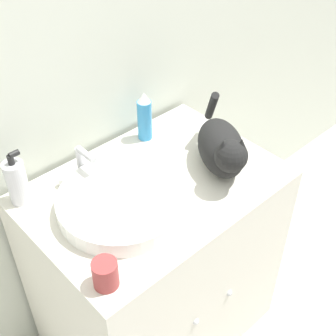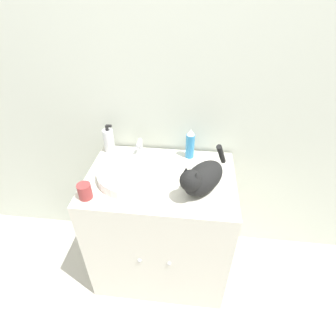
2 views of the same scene
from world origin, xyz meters
name	(u,v)px [view 1 (image 1 of 2)]	position (x,y,z in m)	size (l,w,h in m)	color
wall_back	(79,25)	(0.00, 0.63, 1.25)	(6.00, 0.05, 2.50)	silver
vanity_cabinet	(156,264)	(0.00, 0.29, 0.41)	(0.83, 0.60, 0.81)	silver
sink_basin	(121,202)	(-0.15, 0.28, 0.84)	(0.39, 0.39, 0.06)	white
faucet	(82,165)	(-0.15, 0.48, 0.87)	(0.18, 0.10, 0.13)	silver
cat	(222,148)	(0.22, 0.20, 0.90)	(0.28, 0.35, 0.21)	black
soap_bottle	(17,182)	(-0.35, 0.52, 0.89)	(0.06, 0.06, 0.19)	silver
spray_bottle	(145,117)	(0.15, 0.51, 0.90)	(0.05, 0.05, 0.19)	#338CCC
cup	(105,274)	(-0.35, 0.08, 0.85)	(0.07, 0.07, 0.08)	#9E3838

